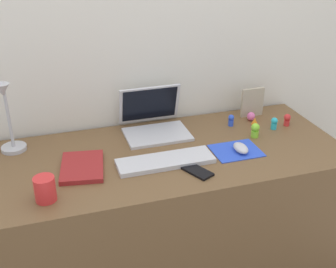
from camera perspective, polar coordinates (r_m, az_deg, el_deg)
back_wall at (r=2.21m, az=-2.97°, el=4.10°), size 2.77×0.05×1.65m
desk at (r=2.12m, az=-0.01°, el=-11.21°), size 1.57×0.68×0.74m
laptop at (r=2.09m, az=-1.87°, el=1.77°), size 0.30×0.27×0.21m
keyboard at (r=1.83m, az=-0.35°, el=-3.57°), size 0.41×0.13×0.02m
mousepad at (r=1.95m, az=8.91°, el=-2.17°), size 0.21×0.17×0.00m
mouse at (r=1.93m, az=9.52°, el=-1.83°), size 0.06×0.10×0.03m
cell_phone at (r=1.77m, az=3.88°, el=-4.91°), size 0.11×0.14×0.01m
desk_lamp at (r=1.96m, az=-20.21°, el=1.75°), size 0.11×0.16×0.34m
notebook_pad at (r=1.82m, az=-11.19°, el=-4.25°), size 0.21×0.26×0.02m
picture_frame at (r=2.28m, az=11.01°, el=4.10°), size 0.12×0.02×0.15m
coffee_mug at (r=1.64m, az=-15.84°, el=-6.96°), size 0.08×0.08×0.09m
toy_figurine_pink at (r=2.25m, az=10.84°, el=2.29°), size 0.04×0.04×0.04m
toy_figurine_orange at (r=2.21m, az=11.31°, el=1.69°), size 0.03×0.03×0.04m
toy_figurine_red at (r=2.23m, az=15.36°, el=1.87°), size 0.03×0.03×0.06m
toy_figurine_blue at (r=2.17m, az=8.27°, el=1.84°), size 0.03×0.03×0.06m
toy_figurine_lime at (r=2.07m, az=11.36°, el=0.53°), size 0.04×0.04×0.07m
toy_figurine_cyan at (r=2.17m, az=13.75°, el=1.41°), size 0.03×0.03×0.06m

